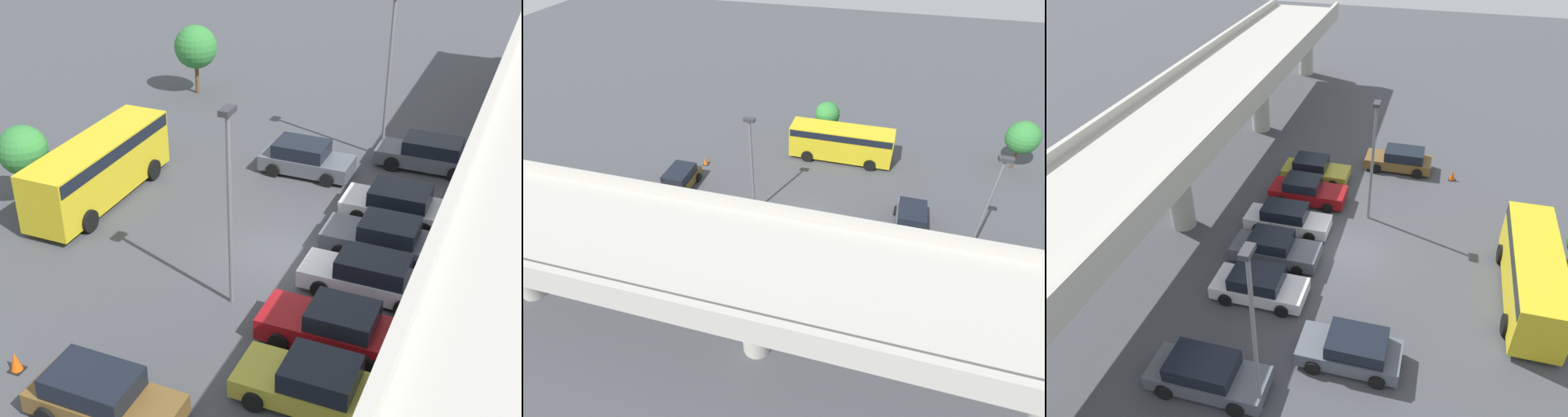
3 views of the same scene
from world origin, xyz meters
TOP-DOWN VIEW (x-y plane):
  - ground_plane at (0.00, 0.00)m, footprint 115.48×115.48m
  - parked_car_0 at (-9.88, 3.95)m, footprint 2.16×4.85m
  - parked_car_1 at (-7.16, -1.38)m, footprint 2.24×4.31m
  - parked_car_2 at (-4.42, 3.71)m, footprint 2.26×4.54m
  - parked_car_3 at (-1.54, 3.87)m, footprint 2.18×4.64m
  - parked_car_4 at (1.22, 4.03)m, footprint 2.02×4.85m
  - parked_car_5 at (4.42, 3.73)m, footprint 2.17×4.67m
  - parked_car_6 at (7.14, 3.94)m, footprint 2.19×4.37m
  - parked_car_7 at (9.98, -1.42)m, footprint 2.15×4.46m
  - shuttle_bus at (-1.16, -8.83)m, footprint 8.36×2.53m
  - lamp_post_near_aisle at (3.57, -0.30)m, footprint 0.70×0.35m
  - lamp_post_mid_lot at (-10.41, 1.53)m, footprint 0.70×0.35m
  - tree_front_left at (-14.93, -11.11)m, footprint 2.55×2.55m
  - tree_front_centre at (0.54, -11.36)m, footprint 2.15×2.15m
  - traffic_cone at (9.41, -4.99)m, footprint 0.44×0.44m

SIDE VIEW (x-z plane):
  - ground_plane at x=0.00m, z-range 0.00..0.00m
  - traffic_cone at x=9.41m, z-range -0.02..0.68m
  - parked_car_6 at x=7.14m, z-range -0.06..1.45m
  - parked_car_3 at x=-1.54m, z-range -0.06..1.45m
  - parked_car_2 at x=-4.42m, z-range -0.04..1.45m
  - parked_car_5 at x=4.42m, z-range -0.06..1.49m
  - parked_car_4 at x=1.22m, z-range -0.05..1.49m
  - parked_car_7 at x=9.98m, z-range -0.03..1.47m
  - parked_car_1 at x=-7.16m, z-range -0.03..1.50m
  - parked_car_0 at x=-9.88m, z-range -0.03..1.50m
  - shuttle_bus at x=-1.16m, z-range 0.28..3.10m
  - tree_front_centre at x=0.54m, z-range 0.77..4.50m
  - tree_front_left at x=-14.93m, z-range 0.78..4.90m
  - lamp_post_near_aisle at x=3.57m, z-range 0.68..8.00m
  - lamp_post_mid_lot at x=-10.41m, z-range 0.69..8.71m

